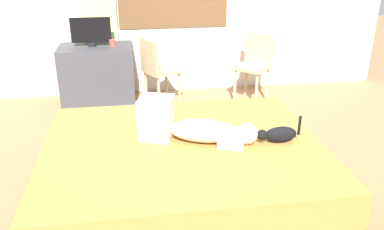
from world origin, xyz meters
name	(u,v)px	position (x,y,z in m)	size (l,w,h in m)	color
ground_plane	(176,191)	(0.00, 0.00, 0.00)	(16.00, 16.00, 0.00)	olive
bed	(184,168)	(0.07, -0.01, 0.22)	(2.24, 1.83, 0.44)	#38383D
person_lying	(192,127)	(0.14, 0.04, 0.56)	(0.93, 0.51, 0.34)	#CCB299
cat	(279,134)	(0.81, -0.11, 0.51)	(0.36, 0.12, 0.21)	black
desk	(98,75)	(-0.73, 2.16, 0.37)	(0.90, 0.56, 0.74)	#38383D
tv_monitor	(91,31)	(-0.77, 2.16, 0.92)	(0.48, 0.10, 0.35)	black
cup	(112,43)	(-0.52, 2.14, 0.78)	(0.08, 0.08, 0.08)	#B23D38
chair_by_desk	(157,68)	(0.00, 1.91, 0.51)	(0.51, 0.51, 0.86)	tan
chair_spare	(255,62)	(1.25, 1.96, 0.51)	(0.54, 0.54, 0.86)	tan
curtain_left	(98,3)	(-0.68, 2.44, 1.22)	(0.44, 0.06, 2.44)	#ADCC75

